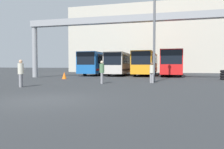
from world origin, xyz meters
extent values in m
plane|color=#2D3033|center=(0.00, 0.00, 0.00)|extent=(200.00, 200.00, 0.00)
cube|color=#B7B2A3|center=(0.00, 40.69, 6.79)|extent=(31.60, 12.00, 13.59)
cylinder|color=gray|center=(-10.36, 14.75, 2.94)|extent=(0.60, 0.60, 5.88)
cube|color=gray|center=(0.00, 14.75, 6.23)|extent=(21.33, 0.80, 0.70)
cube|color=#1959A5|center=(-5.18, 23.58, 1.76)|extent=(2.59, 11.66, 2.82)
cube|color=black|center=(-5.18, 17.77, 2.28)|extent=(2.38, 0.06, 1.58)
cube|color=black|center=(-5.18, 23.58, 2.28)|extent=(2.62, 9.91, 1.19)
cube|color=red|center=(-5.18, 23.58, 0.86)|extent=(2.62, 11.08, 0.24)
cylinder|color=black|center=(-6.31, 20.32, 0.49)|extent=(0.28, 0.98, 0.98)
cylinder|color=black|center=(-4.04, 20.32, 0.49)|extent=(0.28, 0.98, 0.98)
cylinder|color=black|center=(-6.31, 26.85, 0.49)|extent=(0.28, 0.98, 0.98)
cylinder|color=black|center=(-4.04, 26.85, 0.49)|extent=(0.28, 0.98, 0.98)
cube|color=beige|center=(-1.73, 22.83, 1.72)|extent=(2.41, 10.17, 2.73)
cube|color=black|center=(-1.73, 17.77, 2.22)|extent=(2.22, 0.06, 1.53)
cube|color=black|center=(-1.73, 22.83, 2.22)|extent=(2.44, 8.64, 1.15)
cube|color=black|center=(-1.73, 22.83, 0.84)|extent=(2.44, 9.66, 0.24)
cylinder|color=black|center=(-2.77, 19.99, 0.46)|extent=(0.28, 0.92, 0.92)
cylinder|color=black|center=(-0.68, 19.99, 0.46)|extent=(0.28, 0.92, 0.92)
cylinder|color=black|center=(-2.77, 25.68, 0.46)|extent=(0.28, 0.92, 0.92)
cylinder|color=black|center=(-0.68, 25.68, 0.46)|extent=(0.28, 0.92, 0.92)
cube|color=orange|center=(1.73, 23.76, 1.77)|extent=(2.49, 12.03, 2.83)
cube|color=black|center=(1.73, 17.77, 2.29)|extent=(2.29, 0.06, 1.59)
cube|color=black|center=(1.73, 23.76, 2.29)|extent=(2.52, 10.22, 1.19)
cube|color=red|center=(1.73, 23.76, 0.86)|extent=(2.52, 11.43, 0.24)
cylinder|color=black|center=(0.64, 20.40, 0.49)|extent=(0.28, 0.98, 0.98)
cylinder|color=black|center=(2.81, 20.40, 0.49)|extent=(0.28, 0.98, 0.98)
cylinder|color=black|center=(0.64, 27.13, 0.49)|extent=(0.28, 0.98, 0.98)
cylinder|color=black|center=(2.81, 27.13, 0.49)|extent=(0.28, 0.98, 0.98)
cube|color=red|center=(5.18, 23.19, 1.83)|extent=(2.54, 10.87, 2.95)
cube|color=black|center=(5.18, 17.77, 2.37)|extent=(2.34, 0.06, 1.65)
cube|color=black|center=(5.18, 23.19, 2.37)|extent=(2.57, 9.24, 1.24)
cube|color=red|center=(5.18, 23.19, 0.88)|extent=(2.57, 10.33, 0.24)
cylinder|color=black|center=(4.07, 20.14, 0.52)|extent=(0.28, 1.04, 1.04)
cylinder|color=black|center=(6.29, 20.14, 0.52)|extent=(0.28, 1.04, 1.04)
cylinder|color=black|center=(4.07, 26.23, 0.52)|extent=(0.28, 1.04, 1.04)
cylinder|color=black|center=(6.29, 26.23, 0.52)|extent=(0.28, 1.04, 1.04)
cylinder|color=gray|center=(3.55, 10.00, 0.40)|extent=(0.18, 0.18, 0.79)
cylinder|color=gray|center=(3.70, 9.97, 0.40)|extent=(0.18, 0.18, 0.79)
cylinder|color=beige|center=(3.62, 9.99, 1.12)|extent=(0.35, 0.35, 0.66)
sphere|color=brown|center=(3.62, 9.99, 1.56)|extent=(0.21, 0.21, 0.21)
cylinder|color=gray|center=(-4.38, 4.36, 0.43)|extent=(0.20, 0.20, 0.85)
cylinder|color=gray|center=(-4.44, 4.52, 0.43)|extent=(0.20, 0.20, 0.85)
cylinder|color=beige|center=(-4.41, 4.44, 1.21)|extent=(0.37, 0.37, 0.71)
sphere|color=tan|center=(-4.41, 4.44, 1.68)|extent=(0.23, 0.23, 0.23)
cylinder|color=gray|center=(-0.08, 8.32, 0.42)|extent=(0.19, 0.19, 0.84)
cylinder|color=gray|center=(-0.11, 8.48, 0.42)|extent=(0.19, 0.19, 0.84)
cylinder|color=#4C724C|center=(-0.09, 8.40, 1.20)|extent=(0.37, 0.37, 0.70)
sphere|color=beige|center=(-0.09, 8.40, 1.66)|extent=(0.23, 0.23, 0.23)
cone|color=orange|center=(-5.63, 12.91, 0.36)|extent=(0.48, 0.48, 0.72)
cylinder|color=#595B60|center=(3.72, 11.09, 3.85)|extent=(0.20, 0.20, 7.70)
camera|label=1|loc=(5.00, -7.81, 1.44)|focal=35.00mm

